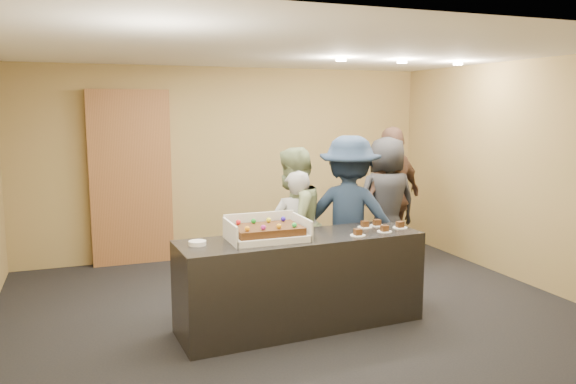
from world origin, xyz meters
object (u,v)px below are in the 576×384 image
object	(u,v)px
sheet_cake	(267,229)
person_dark_suit	(386,203)
serving_counter	(301,282)
person_brown_extra	(393,196)
plate_stack	(197,243)
person_server_grey	(296,237)
person_sage_man	(292,225)
storage_cabinet	(131,178)
person_navy_man	(349,218)
cake_box	(266,234)

from	to	relation	value
sheet_cake	person_dark_suit	distance (m)	2.61
serving_counter	person_brown_extra	world-z (taller)	person_brown_extra
plate_stack	person_server_grey	size ratio (longest dim) A/B	0.11
person_sage_man	storage_cabinet	bearing A→B (deg)	-93.20
storage_cabinet	person_sage_man	distance (m)	2.67
storage_cabinet	person_navy_man	bearing A→B (deg)	-46.79
person_sage_man	person_brown_extra	distance (m)	1.98
serving_counter	person_brown_extra	bearing A→B (deg)	36.01
storage_cabinet	person_dark_suit	xyz separation A→B (m)	(3.13, -1.43, -0.31)
storage_cabinet	person_server_grey	distance (m)	2.77
person_server_grey	person_brown_extra	world-z (taller)	person_brown_extra
serving_counter	person_server_grey	xyz separation A→B (m)	(0.20, 0.65, 0.29)
person_sage_man	person_navy_man	bearing A→B (deg)	130.41
serving_counter	person_brown_extra	distance (m)	2.59
plate_stack	person_brown_extra	distance (m)	3.38
person_sage_man	person_navy_man	distance (m)	0.65
serving_counter	person_dark_suit	bearing A→B (deg)	36.27
sheet_cake	plate_stack	xyz separation A→B (m)	(-0.66, 0.01, -0.08)
serving_counter	cake_box	bearing A→B (deg)	172.29
plate_stack	person_server_grey	xyz separation A→B (m)	(1.21, 0.64, -0.18)
person_server_grey	person_sage_man	distance (m)	0.15
person_server_grey	person_sage_man	size ratio (longest dim) A/B	0.86
person_server_grey	person_sage_man	world-z (taller)	person_sage_man
storage_cabinet	sheet_cake	distance (m)	3.08
sheet_cake	person_sage_man	bearing A→B (deg)	54.07
sheet_cake	person_server_grey	bearing A→B (deg)	49.96
person_dark_suit	person_server_grey	bearing A→B (deg)	29.86
cake_box	person_dark_suit	xyz separation A→B (m)	(2.14, 1.45, -0.07)
cake_box	sheet_cake	world-z (taller)	cake_box
plate_stack	person_server_grey	bearing A→B (deg)	27.92
person_navy_man	person_dark_suit	distance (m)	1.30
plate_stack	person_dark_suit	bearing A→B (deg)	27.66
sheet_cake	person_dark_suit	size ratio (longest dim) A/B	0.36
serving_counter	person_navy_man	size ratio (longest dim) A/B	1.31
person_server_grey	person_dark_suit	distance (m)	1.80
sheet_cake	plate_stack	bearing A→B (deg)	179.07
person_brown_extra	person_dark_suit	xyz separation A→B (m)	(-0.18, -0.13, -0.06)
storage_cabinet	person_dark_suit	distance (m)	3.45
serving_counter	cake_box	world-z (taller)	cake_box
sheet_cake	person_sage_man	world-z (taller)	person_sage_man
person_server_grey	person_navy_man	xyz separation A→B (m)	(0.62, -0.03, 0.18)
serving_counter	sheet_cake	world-z (taller)	sheet_cake
plate_stack	person_navy_man	size ratio (longest dim) A/B	0.09
sheet_cake	plate_stack	world-z (taller)	sheet_cake
serving_counter	plate_stack	size ratio (longest dim) A/B	15.06
sheet_cake	person_navy_man	size ratio (longest dim) A/B	0.34
sheet_cake	person_brown_extra	size ratio (longest dim) A/B	0.33
storage_cabinet	cake_box	size ratio (longest dim) A/B	3.22
person_dark_suit	person_sage_man	bearing A→B (deg)	27.06
storage_cabinet	person_navy_man	distance (m)	3.16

